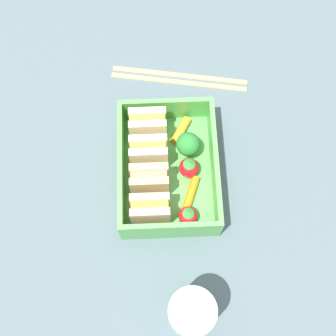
# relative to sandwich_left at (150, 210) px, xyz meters

# --- Properties ---
(ground_plane) EXTENTS (1.20, 1.20, 0.02)m
(ground_plane) POSITION_rel_sandwich_left_xyz_m (0.06, -0.02, -0.05)
(ground_plane) COLOR #4B5B61
(bento_tray) EXTENTS (0.17, 0.12, 0.01)m
(bento_tray) POSITION_rel_sandwich_left_xyz_m (0.06, -0.02, -0.03)
(bento_tray) COLOR #54A84B
(bento_tray) RESTS_ON ground_plane
(bento_rim) EXTENTS (0.17, 0.12, 0.04)m
(bento_rim) POSITION_rel_sandwich_left_xyz_m (0.06, -0.02, -0.00)
(bento_rim) COLOR #54A84B
(bento_rim) RESTS_ON bento_tray
(sandwich_left) EXTENTS (0.03, 0.05, 0.05)m
(sandwich_left) POSITION_rel_sandwich_left_xyz_m (0.00, 0.00, 0.00)
(sandwich_left) COLOR tan
(sandwich_left) RESTS_ON bento_tray
(sandwich_center_left) EXTENTS (0.03, 0.05, 0.05)m
(sandwich_center_left) POSITION_rel_sandwich_left_xyz_m (0.04, 0.00, 0.00)
(sandwich_center_left) COLOR tan
(sandwich_center_left) RESTS_ON bento_tray
(sandwich_center) EXTENTS (0.03, 0.05, 0.05)m
(sandwich_center) POSITION_rel_sandwich_left_xyz_m (0.08, 0.00, 0.00)
(sandwich_center) COLOR beige
(sandwich_center) RESTS_ON bento_tray
(sandwich_center_right) EXTENTS (0.03, 0.05, 0.05)m
(sandwich_center_right) POSITION_rel_sandwich_left_xyz_m (0.11, 0.00, 0.00)
(sandwich_center_right) COLOR beige
(sandwich_center_right) RESTS_ON bento_tray
(strawberry_left) EXTENTS (0.02, 0.02, 0.03)m
(strawberry_left) POSITION_rel_sandwich_left_xyz_m (-0.01, -0.05, -0.01)
(strawberry_left) COLOR red
(strawberry_left) RESTS_ON bento_tray
(carrot_stick_far_left) EXTENTS (0.05, 0.03, 0.01)m
(carrot_stick_far_left) POSITION_rel_sandwich_left_xyz_m (0.02, -0.05, -0.02)
(carrot_stick_far_left) COLOR orange
(carrot_stick_far_left) RESTS_ON bento_tray
(strawberry_far_left) EXTENTS (0.03, 0.03, 0.03)m
(strawberry_far_left) POSITION_rel_sandwich_left_xyz_m (0.06, -0.05, -0.01)
(strawberry_far_left) COLOR red
(strawberry_far_left) RESTS_ON bento_tray
(broccoli_floret) EXTENTS (0.03, 0.03, 0.04)m
(broccoli_floret) POSITION_rel_sandwich_left_xyz_m (0.08, -0.05, -0.00)
(broccoli_floret) COLOR #8CBE68
(broccoli_floret) RESTS_ON bento_tray
(carrot_stick_left) EXTENTS (0.04, 0.03, 0.01)m
(carrot_stick_left) POSITION_rel_sandwich_left_xyz_m (0.11, -0.04, -0.02)
(carrot_stick_left) COLOR orange
(carrot_stick_left) RESTS_ON bento_tray
(chopstick_pair) EXTENTS (0.05, 0.19, 0.01)m
(chopstick_pair) POSITION_rel_sandwich_left_xyz_m (0.20, -0.05, -0.03)
(chopstick_pair) COLOR tan
(chopstick_pair) RESTS_ON ground_plane
(drinking_glass) EXTENTS (0.05, 0.05, 0.09)m
(drinking_glass) POSITION_rel_sandwich_left_xyz_m (-0.12, -0.04, 0.01)
(drinking_glass) COLOR silver
(drinking_glass) RESTS_ON ground_plane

